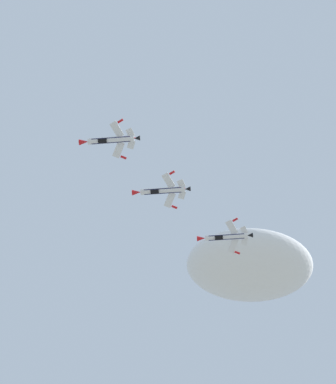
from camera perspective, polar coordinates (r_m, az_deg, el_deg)
name	(u,v)px	position (r m, az deg, el deg)	size (l,w,h in m)	color
cloud_near_formation	(250,266)	(300.73, 8.52, -7.60)	(68.47, 44.46, 25.79)	white
fighter_jet_lead	(110,140)	(143.01, -6.06, 5.40)	(15.96, 10.21, 4.66)	white
fighter_jet_left_wing	(162,191)	(147.88, -0.66, 0.14)	(15.96, 10.17, 4.72)	white
fighter_jet_right_wing	(225,237)	(156.81, 5.99, -4.67)	(15.96, 9.81, 5.11)	white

